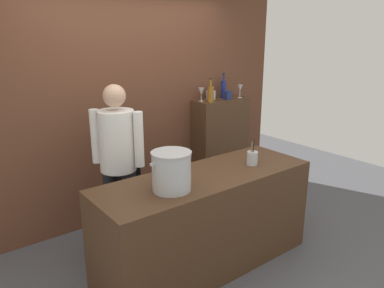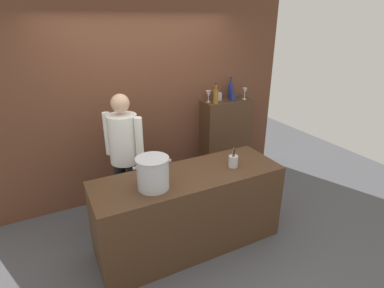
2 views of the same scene
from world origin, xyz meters
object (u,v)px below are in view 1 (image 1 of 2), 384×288
at_px(spice_tin_navy, 228,95).
at_px(stockpot_large, 171,171).
at_px(chef, 118,157).
at_px(wine_bottle_cobalt, 223,89).
at_px(wine_bottle_amber, 211,94).
at_px(spice_tin_silver, 211,95).
at_px(wine_glass_tall, 240,88).
at_px(utensil_crock, 252,158).
at_px(wine_glass_wide, 201,92).

bearing_deg(spice_tin_navy, stockpot_large, -144.83).
height_order(chef, spice_tin_navy, chef).
distance_m(wine_bottle_cobalt, wine_bottle_amber, 0.38).
xyz_separation_m(chef, stockpot_large, (0.05, -0.82, 0.09)).
bearing_deg(stockpot_large, spice_tin_navy, 35.17).
height_order(wine_bottle_cobalt, spice_tin_navy, wine_bottle_cobalt).
height_order(stockpot_large, spice_tin_silver, spice_tin_silver).
xyz_separation_m(wine_glass_tall, spice_tin_navy, (-0.21, 0.01, -0.07)).
height_order(wine_bottle_amber, spice_tin_navy, wine_bottle_amber).
relative_size(utensil_crock, wine_glass_tall, 1.44).
xyz_separation_m(utensil_crock, spice_tin_silver, (0.59, 1.30, 0.37)).
bearing_deg(spice_tin_silver, wine_glass_wide, -173.19).
distance_m(wine_bottle_amber, spice_tin_silver, 0.19).
distance_m(stockpot_large, wine_bottle_cobalt, 2.24).
bearing_deg(spice_tin_navy, wine_glass_tall, -2.92).
relative_size(wine_bottle_cobalt, wine_bottle_amber, 1.10).
bearing_deg(spice_tin_silver, wine_bottle_amber, -132.08).
distance_m(wine_bottle_cobalt, spice_tin_silver, 0.24).
bearing_deg(wine_glass_tall, utensil_crock, -129.90).
height_order(wine_bottle_amber, wine_glass_tall, wine_bottle_amber).
bearing_deg(wine_glass_tall, wine_glass_wide, 169.50).
xyz_separation_m(utensil_crock, wine_bottle_cobalt, (0.82, 1.32, 0.43)).
xyz_separation_m(wine_glass_wide, spice_tin_navy, (0.36, -0.09, -0.06)).
bearing_deg(stockpot_large, wine_bottle_amber, 40.12).
height_order(wine_glass_wide, spice_tin_navy, wine_glass_wide).
xyz_separation_m(chef, wine_glass_wide, (1.41, 0.48, 0.44)).
bearing_deg(spice_tin_silver, wine_bottle_cobalt, 4.17).
xyz_separation_m(wine_bottle_cobalt, spice_tin_navy, (-0.05, -0.13, -0.06)).
distance_m(spice_tin_silver, spice_tin_navy, 0.22).
relative_size(chef, wine_bottle_amber, 5.68).
distance_m(wine_bottle_amber, spice_tin_navy, 0.31).
distance_m(chef, wine_bottle_cobalt, 1.93).
height_order(wine_glass_wide, wine_glass_tall, wine_glass_tall).
bearing_deg(spice_tin_silver, utensil_crock, -114.40).
relative_size(wine_glass_tall, spice_tin_silver, 1.46).
height_order(wine_glass_wide, spice_tin_silver, wine_glass_wide).
xyz_separation_m(spice_tin_silver, spice_tin_navy, (0.18, -0.12, -0.00)).
xyz_separation_m(wine_bottle_amber, spice_tin_navy, (0.30, 0.02, -0.05)).
bearing_deg(wine_glass_tall, stockpot_large, -148.11).
height_order(wine_bottle_cobalt, wine_glass_tall, wine_bottle_cobalt).
distance_m(wine_glass_wide, wine_glass_tall, 0.58).
distance_m(chef, wine_glass_tall, 2.06).
xyz_separation_m(stockpot_large, spice_tin_silver, (1.53, 1.32, 0.28)).
distance_m(wine_bottle_amber, wine_glass_wide, 0.13).
bearing_deg(wine_glass_tall, chef, -169.23).
xyz_separation_m(stockpot_large, wine_bottle_cobalt, (1.76, 1.34, 0.34)).
xyz_separation_m(wine_glass_wide, wine_glass_tall, (0.57, -0.11, 0.01)).
bearing_deg(utensil_crock, wine_bottle_amber, 68.13).
height_order(chef, wine_glass_tall, chef).
bearing_deg(chef, wine_glass_tall, -117.22).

